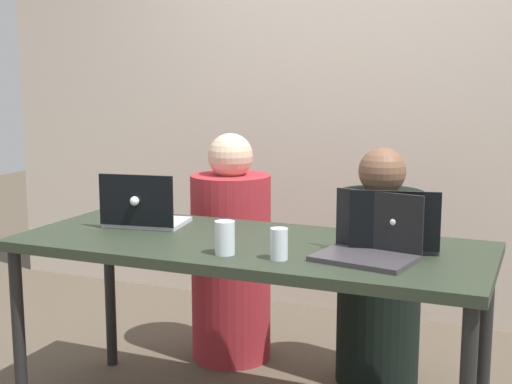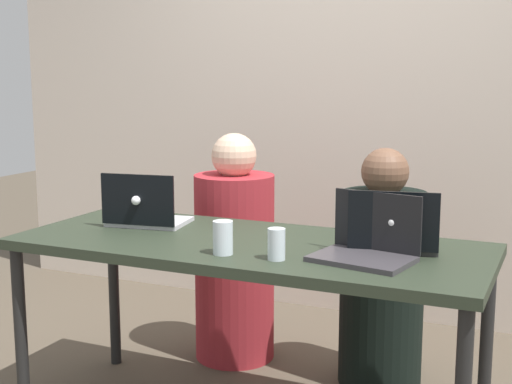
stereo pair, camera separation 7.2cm
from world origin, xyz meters
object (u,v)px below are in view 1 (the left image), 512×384
Objects in this scene: person_on_right at (379,280)px; water_glass_right at (279,246)px; laptop_back_right at (394,236)px; laptop_front_right at (369,245)px; person_on_left at (231,260)px; water_glass_center at (225,240)px; laptop_back_left at (144,215)px.

water_glass_right is at bearing 93.20° from person_on_right.
laptop_back_right is at bearing 41.60° from water_glass_right.
water_glass_right is (-0.16, -0.84, 0.33)m from person_on_right.
laptop_back_right is at bearing 82.98° from laptop_front_right.
person_on_left is 0.98m from water_glass_center.
laptop_front_right is 3.32× the size of water_glass_right.
person_on_left reaches higher than water_glass_center.
person_on_right is 9.76× the size of water_glass_right.
water_glass_center is at bearing -177.82° from water_glass_right.
person_on_right reaches higher than laptop_back_right.
laptop_front_right is at bearing 131.98° from person_on_left.
laptop_back_right is at bearing 140.66° from person_on_left.
laptop_back_left is at bearing 66.59° from person_on_left.
person_on_left is at bearing 124.14° from water_glass_right.
water_glass_right is at bearing -144.07° from laptop_front_right.
water_glass_center is at bearing 141.39° from laptop_back_left.
laptop_back_left is (-1.00, 0.15, 0.00)m from laptop_front_right.
water_glass_right is (0.72, -0.29, -0.00)m from laptop_back_left.
water_glass_center is at bearing -153.06° from laptop_front_right.
laptop_front_right is at bearing 162.46° from laptop_back_left.
laptop_front_right is 0.31m from water_glass_right.
water_glass_right is at bearing 30.14° from laptop_back_right.
water_glass_center is at bearing 81.01° from person_on_right.
person_on_left reaches higher than person_on_right.
person_on_left is at bearing 151.00° from laptop_front_right.
person_on_right is 3.01× the size of laptop_back_right.
laptop_back_right is at bearing 171.72° from laptop_back_left.
laptop_back_left is 2.93× the size of water_glass_center.
water_glass_right is 0.92× the size of water_glass_center.
person_on_right is at bearing 171.57° from person_on_left.
laptop_back_right reaches higher than water_glass_right.
laptop_front_right is 1.02× the size of laptop_back_right.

